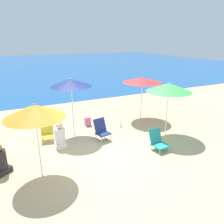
{
  "coord_description": "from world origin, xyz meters",
  "views": [
    {
      "loc": [
        -2.51,
        -5.78,
        3.62
      ],
      "look_at": [
        0.82,
        1.14,
        1.0
      ],
      "focal_mm": 35.0,
      "sensor_mm": 36.0,
      "label": 1
    }
  ],
  "objects": [
    {
      "name": "person_seated_near",
      "position": [
        -1.16,
        1.16,
        0.37
      ],
      "size": [
        0.42,
        0.48,
        0.91
      ],
      "rotation": [
        0.0,
        0.0,
        -0.07
      ],
      "color": "silver",
      "rests_on": "ground"
    },
    {
      "name": "beach_chair_teal",
      "position": [
        1.8,
        -0.41,
        0.31
      ],
      "size": [
        0.53,
        0.66,
        0.68
      ],
      "rotation": [
        0.0,
        0.0,
        0.1
      ],
      "color": "silver",
      "rests_on": "ground"
    },
    {
      "name": "beach_chair_yellow",
      "position": [
        -1.47,
        1.95,
        0.4
      ],
      "size": [
        0.52,
        0.61,
        0.84
      ],
      "rotation": [
        0.0,
        0.0,
        -0.16
      ],
      "color": "silver",
      "rests_on": "ground"
    },
    {
      "name": "beach_chair_navy",
      "position": [
        0.37,
        1.1,
        0.41
      ],
      "size": [
        0.58,
        0.62,
        0.79
      ],
      "rotation": [
        0.0,
        0.0,
        0.21
      ],
      "color": "silver",
      "rests_on": "ground"
    },
    {
      "name": "beach_umbrella_orange",
      "position": [
        -2.01,
        -0.23,
        1.86
      ],
      "size": [
        1.56,
        1.56,
        2.07
      ],
      "color": "white",
      "rests_on": "ground"
    },
    {
      "name": "sea_water",
      "position": [
        0.0,
        26.42,
        0.0
      ],
      "size": [
        60.0,
        40.0,
        0.01
      ],
      "color": "#1E5699",
      "rests_on": "ground"
    },
    {
      "name": "person_seated_far",
      "position": [
        -3.01,
        0.33,
        0.37
      ],
      "size": [
        0.56,
        0.55,
        0.9
      ],
      "rotation": [
        0.0,
        0.0,
        -0.93
      ],
      "color": "#262628",
      "rests_on": "ground"
    },
    {
      "name": "backpack_pink",
      "position": [
        0.37,
        2.62,
        0.18
      ],
      "size": [
        0.25,
        0.23,
        0.38
      ],
      "color": "pink",
      "rests_on": "ground"
    },
    {
      "name": "water_bottle",
      "position": [
        1.58,
        1.85,
        0.11
      ],
      "size": [
        0.07,
        0.07,
        0.29
      ],
      "color": "silver",
      "rests_on": "ground"
    },
    {
      "name": "ground_plane",
      "position": [
        0.0,
        0.0,
        0.0
      ],
      "size": [
        60.0,
        60.0,
        0.0
      ],
      "primitive_type": "plane",
      "color": "#C6B284"
    },
    {
      "name": "beach_umbrella_red",
      "position": [
        2.93,
        2.4,
        1.82
      ],
      "size": [
        1.77,
        1.77,
        1.98
      ],
      "color": "white",
      "rests_on": "ground"
    },
    {
      "name": "beach_umbrella_green",
      "position": [
        2.81,
        0.42,
        1.89
      ],
      "size": [
        1.69,
        1.69,
        2.09
      ],
      "color": "white",
      "rests_on": "ground"
    },
    {
      "name": "beach_umbrella_navy",
      "position": [
        -0.44,
        1.98,
        2.05
      ],
      "size": [
        1.52,
        1.52,
        2.23
      ],
      "color": "white",
      "rests_on": "ground"
    }
  ]
}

